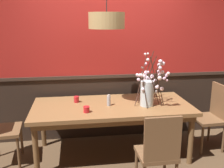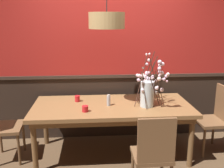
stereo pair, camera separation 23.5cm
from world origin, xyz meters
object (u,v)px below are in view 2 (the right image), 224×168
object	(u,v)px
dining_table	(112,110)
chair_near_side_right	(153,152)
chair_far_side_left	(88,102)
vase_with_blossoms	(148,91)
chair_head_east_end	(216,116)
candle_holder_nearer_edge	(77,99)
chair_head_west_end	(1,122)
condiment_bottle	(109,100)
pendant_lamp	(107,21)
candle_holder_nearer_center	(85,109)
chair_far_side_right	(127,99)

from	to	relation	value
dining_table	chair_near_side_right	world-z (taller)	chair_near_side_right
chair_far_side_left	vase_with_blossoms	distance (m)	1.38
chair_head_east_end	candle_holder_nearer_edge	bearing A→B (deg)	174.45
chair_head_west_end	chair_head_east_end	world-z (taller)	chair_head_east_end
candle_holder_nearer_edge	condiment_bottle	size ratio (longest dim) A/B	0.57
candle_holder_nearer_edge	pendant_lamp	distance (m)	1.18
chair_near_side_right	candle_holder_nearer_edge	world-z (taller)	chair_near_side_right
chair_head_east_end	dining_table	bearing A→B (deg)	179.61
candle_holder_nearer_edge	chair_head_east_end	bearing A→B (deg)	-5.55
candle_holder_nearer_center	pendant_lamp	size ratio (longest dim) A/B	0.07
candle_holder_nearer_center	chair_head_east_end	bearing A→B (deg)	7.25
dining_table	candle_holder_nearer_edge	size ratio (longest dim) A/B	24.68
chair_head_east_end	pendant_lamp	bearing A→B (deg)	178.58
chair_near_side_right	chair_far_side_left	size ratio (longest dim) A/B	1.03
chair_head_west_end	chair_head_east_end	size ratio (longest dim) A/B	0.99
condiment_bottle	candle_holder_nearer_center	bearing A→B (deg)	-145.16
chair_head_west_end	candle_holder_nearer_edge	bearing A→B (deg)	11.48
chair_far_side_left	candle_holder_nearer_center	xyz separation A→B (m)	(-0.02, -1.16, 0.28)
chair_far_side_left	chair_head_west_end	bearing A→B (deg)	-141.33
chair_head_east_end	pendant_lamp	xyz separation A→B (m)	(-1.57, 0.04, 1.34)
chair_head_west_end	vase_with_blossoms	xyz separation A→B (m)	(1.99, -0.07, 0.42)
candle_holder_nearer_center	candle_holder_nearer_edge	bearing A→B (deg)	105.59
chair_near_side_right	candle_holder_nearer_center	size ratio (longest dim) A/B	11.40
candle_holder_nearer_center	condiment_bottle	distance (m)	0.39
candle_holder_nearer_center	pendant_lamp	xyz separation A→B (m)	(0.30, 0.28, 1.10)
chair_far_side_right	chair_head_east_end	size ratio (longest dim) A/B	0.98
chair_near_side_right	chair_head_west_end	bearing A→B (deg)	154.01
chair_near_side_right	vase_with_blossoms	xyz separation A→B (m)	(0.11, 0.84, 0.45)
chair_head_east_end	pendant_lamp	size ratio (longest dim) A/B	0.82
chair_far_side_left	chair_head_east_end	bearing A→B (deg)	-26.38
chair_far_side_right	pendant_lamp	bearing A→B (deg)	-114.00
chair_near_side_right	pendant_lamp	world-z (taller)	pendant_lamp
chair_far_side_right	candle_holder_nearer_edge	world-z (taller)	chair_far_side_right
chair_head_west_end	chair_far_side_right	xyz separation A→B (m)	(1.83, 0.94, -0.01)
chair_head_west_end	chair_near_side_right	xyz separation A→B (m)	(1.88, -0.92, -0.02)
pendant_lamp	chair_head_west_end	bearing A→B (deg)	-177.91
chair_head_east_end	candle_holder_nearer_center	size ratio (longest dim) A/B	11.73
chair_far_side_right	candle_holder_nearer_center	bearing A→B (deg)	-120.84
chair_far_side_left	pendant_lamp	bearing A→B (deg)	-72.49
chair_far_side_right	chair_head_west_end	bearing A→B (deg)	-152.98
chair_far_side_right	dining_table	bearing A→B (deg)	-109.76
chair_head_west_end	chair_far_side_left	size ratio (longest dim) A/B	1.05
chair_near_side_right	chair_far_side_left	bearing A→B (deg)	111.14
chair_far_side_left	chair_near_side_right	bearing A→B (deg)	-68.86
chair_far_side_left	condiment_bottle	distance (m)	1.03
dining_table	chair_head_west_end	distance (m)	1.51
chair_head_west_end	pendant_lamp	size ratio (longest dim) A/B	0.81
dining_table	vase_with_blossoms	xyz separation A→B (m)	(0.48, -0.10, 0.30)
chair_head_east_end	candle_holder_nearer_edge	size ratio (longest dim) A/B	11.06
chair_head_east_end	chair_far_side_left	bearing A→B (deg)	153.62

